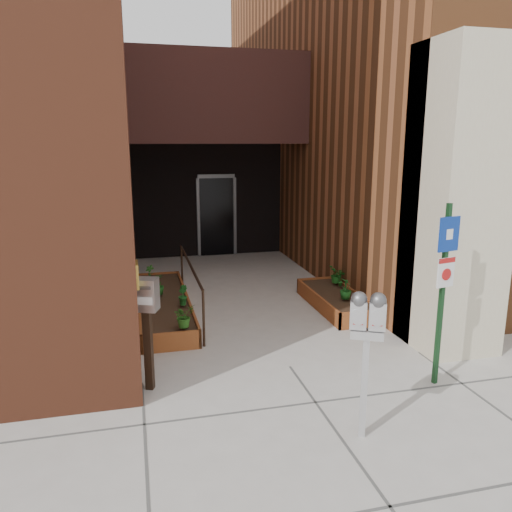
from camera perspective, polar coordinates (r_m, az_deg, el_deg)
ground at (r=7.08m, az=3.90°, el=-12.52°), size 80.00×80.00×0.00m
architecture at (r=13.24m, az=-6.33°, el=21.26°), size 20.00×14.60×10.00m
planter_left at (r=9.26m, az=-10.52°, el=-5.61°), size 0.90×3.60×0.30m
planter_right at (r=9.48m, az=9.12°, el=-5.11°), size 0.80×2.20×0.30m
handrail at (r=9.07m, az=-7.51°, el=-1.83°), size 0.04×3.34×0.90m
parking_meter at (r=5.18m, az=12.60°, el=-7.84°), size 0.37×0.26×1.59m
sign_post at (r=6.54m, az=20.72°, el=-2.17°), size 0.31×0.11×2.33m
payment_dropbox at (r=6.24m, az=-12.41°, el=-6.08°), size 0.34×0.30×1.44m
shrub_left_a at (r=7.65m, az=-8.24°, el=-6.79°), size 0.44×0.44×0.35m
shrub_left_b at (r=8.68m, az=-8.41°, el=-4.45°), size 0.22×0.22×0.34m
shrub_left_c at (r=9.31m, az=-11.14°, el=-3.20°), size 0.30×0.30×0.39m
shrub_left_d at (r=10.19m, az=-12.02°, el=-1.97°), size 0.25×0.25×0.34m
shrub_right_a at (r=9.04m, az=10.23°, el=-3.70°), size 0.22×0.22×0.37m
shrub_right_b at (r=9.82m, az=9.67°, el=-2.52°), size 0.23×0.23×0.32m
shrub_right_c at (r=10.01m, az=9.17°, el=-2.10°), size 0.41×0.41×0.35m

